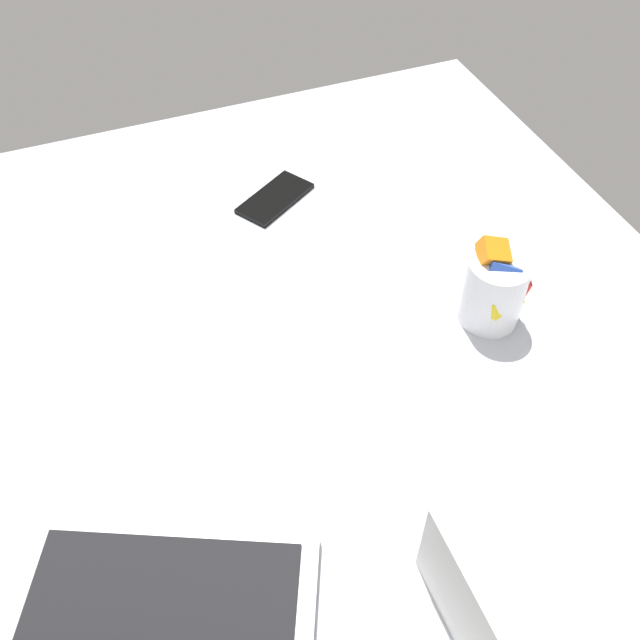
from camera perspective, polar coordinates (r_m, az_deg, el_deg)
name	(u,v)px	position (r cm, az deg, el deg)	size (l,w,h in cm)	color
bed_mattress	(124,469)	(103.83, -15.74, -11.59)	(180.00, 140.00, 18.00)	#B7BCC6
snack_cup	(494,289)	(103.72, 14.05, 2.49)	(9.22, 9.25, 13.89)	silver
cell_phone	(275,198)	(124.96, -3.69, 9.88)	(6.80, 14.00, 0.80)	black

